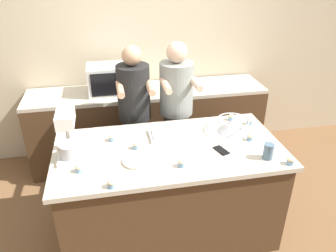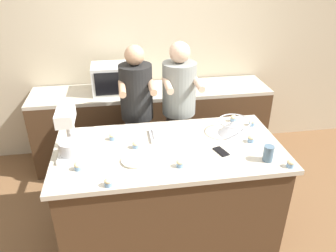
{
  "view_description": "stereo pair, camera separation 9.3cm",
  "coord_description": "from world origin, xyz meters",
  "px_view_note": "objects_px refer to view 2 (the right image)",
  "views": [
    {
      "loc": [
        -0.47,
        -2.3,
        2.36
      ],
      "look_at": [
        0.0,
        0.05,
        1.1
      ],
      "focal_mm": 35.0,
      "sensor_mm": 36.0,
      "label": 1
    },
    {
      "loc": [
        -0.38,
        -2.31,
        2.36
      ],
      "look_at": [
        0.0,
        0.05,
        1.1
      ],
      "focal_mm": 35.0,
      "sensor_mm": 36.0,
      "label": 2
    }
  ],
  "objects_px": {
    "baking_tray": "(168,134)",
    "cupcake_8": "(113,136)",
    "microwave_oven": "(115,78)",
    "cupcake_2": "(251,139)",
    "cell_phone": "(221,151)",
    "knife": "(138,161)",
    "drinking_glass": "(268,153)",
    "cupcake_6": "(252,123)",
    "mixing_bowl": "(234,126)",
    "cupcake_4": "(78,166)",
    "stand_mixer": "(69,135)",
    "cupcake_3": "(180,163)",
    "cupcake_0": "(233,118)",
    "person_left": "(138,119)",
    "small_plate": "(135,160)",
    "cupcake_1": "(291,164)",
    "cupcake_5": "(136,145)",
    "cupcake_7": "(108,182)",
    "person_right": "(179,116)"
  },
  "relations": [
    {
      "from": "person_left",
      "to": "stand_mixer",
      "type": "xyz_separation_m",
      "value": [
        -0.58,
        -0.69,
        0.25
      ]
    },
    {
      "from": "mixing_bowl",
      "to": "cell_phone",
      "type": "distance_m",
      "value": 0.36
    },
    {
      "from": "drinking_glass",
      "to": "cupcake_1",
      "type": "xyz_separation_m",
      "value": [
        0.13,
        -0.11,
        -0.03
      ]
    },
    {
      "from": "drinking_glass",
      "to": "cupcake_8",
      "type": "height_order",
      "value": "drinking_glass"
    },
    {
      "from": "person_left",
      "to": "cupcake_6",
      "type": "relative_size",
      "value": 26.74
    },
    {
      "from": "stand_mixer",
      "to": "drinking_glass",
      "type": "bearing_deg",
      "value": -12.15
    },
    {
      "from": "person_left",
      "to": "cupcake_2",
      "type": "relative_size",
      "value": 26.74
    },
    {
      "from": "stand_mixer",
      "to": "cupcake_3",
      "type": "xyz_separation_m",
      "value": [
        0.83,
        -0.31,
        -0.15
      ]
    },
    {
      "from": "baking_tray",
      "to": "microwave_oven",
      "type": "bearing_deg",
      "value": 112.17
    },
    {
      "from": "baking_tray",
      "to": "cupcake_2",
      "type": "relative_size",
      "value": 5.41
    },
    {
      "from": "small_plate",
      "to": "cupcake_1",
      "type": "distance_m",
      "value": 1.19
    },
    {
      "from": "mixing_bowl",
      "to": "cupcake_4",
      "type": "relative_size",
      "value": 4.85
    },
    {
      "from": "drinking_glass",
      "to": "cupcake_8",
      "type": "bearing_deg",
      "value": 156.56
    },
    {
      "from": "microwave_oven",
      "to": "cupcake_5",
      "type": "xyz_separation_m",
      "value": [
        0.15,
        -1.25,
        -0.15
      ]
    },
    {
      "from": "stand_mixer",
      "to": "cupcake_8",
      "type": "height_order",
      "value": "stand_mixer"
    },
    {
      "from": "cupcake_1",
      "to": "cupcake_5",
      "type": "bearing_deg",
      "value": 158.01
    },
    {
      "from": "baking_tray",
      "to": "cupcake_3",
      "type": "xyz_separation_m",
      "value": [
        0.01,
        -0.48,
        0.01
      ]
    },
    {
      "from": "baking_tray",
      "to": "cupcake_0",
      "type": "xyz_separation_m",
      "value": [
        0.67,
        0.19,
        0.01
      ]
    },
    {
      "from": "mixing_bowl",
      "to": "cell_phone",
      "type": "xyz_separation_m",
      "value": [
        -0.21,
        -0.29,
        -0.06
      ]
    },
    {
      "from": "cell_phone",
      "to": "cupcake_6",
      "type": "relative_size",
      "value": 2.64
    },
    {
      "from": "cupcake_0",
      "to": "small_plate",
      "type": "bearing_deg",
      "value": -151.11
    },
    {
      "from": "knife",
      "to": "person_left",
      "type": "bearing_deg",
      "value": 85.9
    },
    {
      "from": "cupcake_0",
      "to": "cupcake_8",
      "type": "xyz_separation_m",
      "value": [
        -1.16,
        -0.18,
        0.0
      ]
    },
    {
      "from": "cell_phone",
      "to": "cupcake_0",
      "type": "xyz_separation_m",
      "value": [
        0.28,
        0.52,
        0.03
      ]
    },
    {
      "from": "stand_mixer",
      "to": "microwave_oven",
      "type": "bearing_deg",
      "value": 73.56
    },
    {
      "from": "person_left",
      "to": "mixing_bowl",
      "type": "bearing_deg",
      "value": -33.93
    },
    {
      "from": "small_plate",
      "to": "cupcake_3",
      "type": "distance_m",
      "value": 0.36
    },
    {
      "from": "cupcake_5",
      "to": "cupcake_8",
      "type": "xyz_separation_m",
      "value": [
        -0.19,
        0.17,
        0.0
      ]
    },
    {
      "from": "person_left",
      "to": "cell_phone",
      "type": "height_order",
      "value": "person_left"
    },
    {
      "from": "cupcake_1",
      "to": "cupcake_6",
      "type": "height_order",
      "value": "same"
    },
    {
      "from": "drinking_glass",
      "to": "cupcake_6",
      "type": "bearing_deg",
      "value": 79.73
    },
    {
      "from": "cupcake_3",
      "to": "knife",
      "type": "bearing_deg",
      "value": 159.45
    },
    {
      "from": "cupcake_2",
      "to": "cupcake_8",
      "type": "bearing_deg",
      "value": 169.14
    },
    {
      "from": "cupcake_2",
      "to": "knife",
      "type": "bearing_deg",
      "value": -171.29
    },
    {
      "from": "cell_phone",
      "to": "cupcake_4",
      "type": "bearing_deg",
      "value": -176.54
    },
    {
      "from": "cupcake_1",
      "to": "cupcake_6",
      "type": "relative_size",
      "value": 1.0
    },
    {
      "from": "mixing_bowl",
      "to": "drinking_glass",
      "type": "xyz_separation_m",
      "value": [
        0.12,
        -0.47,
        -0.0
      ]
    },
    {
      "from": "baking_tray",
      "to": "cupcake_0",
      "type": "relative_size",
      "value": 5.41
    },
    {
      "from": "baking_tray",
      "to": "cupcake_7",
      "type": "height_order",
      "value": "cupcake_7"
    },
    {
      "from": "cupcake_5",
      "to": "cupcake_7",
      "type": "distance_m",
      "value": 0.53
    },
    {
      "from": "baking_tray",
      "to": "knife",
      "type": "xyz_separation_m",
      "value": [
        -0.3,
        -0.36,
        -0.02
      ]
    },
    {
      "from": "drinking_glass",
      "to": "cupcake_3",
      "type": "distance_m",
      "value": 0.7
    },
    {
      "from": "knife",
      "to": "stand_mixer",
      "type": "bearing_deg",
      "value": 160.12
    },
    {
      "from": "cupcake_2",
      "to": "cell_phone",
      "type": "bearing_deg",
      "value": -158.76
    },
    {
      "from": "cupcake_1",
      "to": "cupcake_5",
      "type": "relative_size",
      "value": 1.0
    },
    {
      "from": "drinking_glass",
      "to": "cupcake_7",
      "type": "distance_m",
      "value": 1.24
    },
    {
      "from": "small_plate",
      "to": "knife",
      "type": "height_order",
      "value": "small_plate"
    },
    {
      "from": "person_right",
      "to": "cupcake_2",
      "type": "height_order",
      "value": "person_right"
    },
    {
      "from": "baking_tray",
      "to": "cupcake_8",
      "type": "distance_m",
      "value": 0.49
    },
    {
      "from": "cupcake_5",
      "to": "drinking_glass",
      "type": "bearing_deg",
      "value": -19.15
    }
  ]
}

